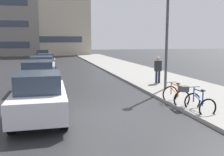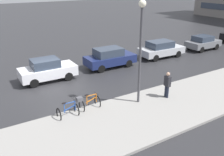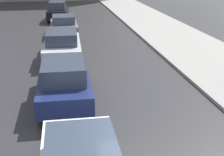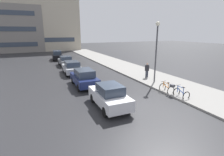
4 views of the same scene
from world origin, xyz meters
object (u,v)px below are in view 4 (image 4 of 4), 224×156
Objects in this scene: bicycle_second at (168,88)px; car_silver at (72,67)px; car_grey at (66,61)px; car_black at (57,55)px; car_white at (109,96)px; car_navy at (84,78)px; streetlamp at (157,44)px; pedestrian at (147,70)px; bicycle_nearest at (181,93)px.

car_silver reaches higher than bicycle_second.
car_black is (-0.34, 6.60, 0.08)m from car_grey.
car_silver is 1.19× the size of car_grey.
car_navy is at bearing 92.31° from car_white.
bicycle_second is at bearing -106.75° from streetlamp.
car_silver is 5.68m from car_grey.
pedestrian reaches higher than car_grey.
car_white is 1.09× the size of car_grey.
car_white is 2.29× the size of pedestrian.
car_grey is 6.61m from car_black.
bicycle_nearest is 24.95m from car_black.
streetlamp is (6.47, 3.40, 3.14)m from car_white.
car_navy is at bearing -90.50° from car_silver.
bicycle_second is 23.65m from car_black.
streetlamp is (6.40, -13.38, 3.21)m from car_grey.
bicycle_nearest is 0.26× the size of car_white.
bicycle_nearest is 1.31m from bicycle_second.
car_navy is at bearing -89.83° from car_black.
car_navy reaches higher than bicycle_nearest.
pedestrian is at bearing -1.39° from car_navy.
car_grey is 2.11× the size of pedestrian.
car_white is at bearing -175.16° from bicycle_second.
car_white reaches higher than car_navy.
pedestrian is at bearing 77.79° from streetlamp.
car_black reaches higher than car_silver.
pedestrian is 0.30× the size of streetlamp.
bicycle_nearest is 8.70m from car_navy.
car_white reaches higher than car_silver.
car_white is 0.68× the size of streetlamp.
streetlamp is at bearing -64.44° from car_grey.
car_navy is 5.66m from car_silver.
car_black is at bearing 104.34° from bicycle_second.
streetlamp reaches higher than car_navy.
bicycle_nearest is 5.88m from car_white.
bicycle_nearest is 0.61× the size of pedestrian.
car_silver is 10.65m from streetlamp.
car_silver reaches higher than car_grey.
car_black is (-6.08, 24.19, 0.44)m from bicycle_nearest.
car_black is at bearing 90.67° from car_white.
car_silver is at bearing 118.43° from bicycle_second.
pedestrian is at bearing -39.63° from car_silver.
car_silver is 9.15m from pedestrian.
car_white is at bearing 172.04° from bicycle_nearest.
car_silver is at bearing 90.88° from car_white.
pedestrian is (1.29, 4.80, 0.50)m from bicycle_second.
car_navy is (-6.03, 6.26, 0.44)m from bicycle_nearest.
streetlamp reaches higher than car_white.
car_white is 0.90× the size of car_black.
car_navy is 7.66m from streetlamp.
car_grey is (0.29, 11.34, -0.08)m from car_navy.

